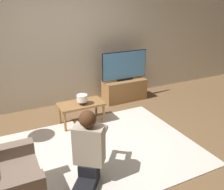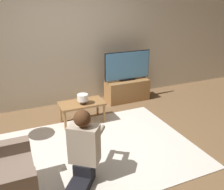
% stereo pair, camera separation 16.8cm
% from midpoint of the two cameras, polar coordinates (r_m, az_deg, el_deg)
% --- Properties ---
extents(ground_plane, '(10.00, 10.00, 0.00)m').
position_cam_midpoint_polar(ground_plane, '(3.66, -4.18, -12.74)').
color(ground_plane, brown).
extents(wall_back, '(10.00, 0.06, 2.60)m').
position_cam_midpoint_polar(wall_back, '(4.93, -13.40, 12.17)').
color(wall_back, beige).
rests_on(wall_back, ground_plane).
extents(rug, '(2.74, 2.07, 0.02)m').
position_cam_midpoint_polar(rug, '(3.65, -4.19, -12.63)').
color(rug, silver).
rests_on(rug, ground_plane).
extents(tv_stand, '(0.90, 0.37, 0.44)m').
position_cam_midpoint_polar(tv_stand, '(5.26, 1.92, 1.14)').
color(tv_stand, olive).
rests_on(tv_stand, ground_plane).
extents(tv, '(0.99, 0.08, 0.60)m').
position_cam_midpoint_polar(tv, '(5.10, 1.98, 6.69)').
color(tv, black).
rests_on(tv, tv_stand).
extents(coffee_table, '(0.76, 0.41, 0.38)m').
position_cam_midpoint_polar(coffee_table, '(4.27, -8.16, -2.46)').
color(coffee_table, olive).
rests_on(coffee_table, ground_plane).
extents(person_kneeling, '(0.70, 0.80, 0.91)m').
position_cam_midpoint_polar(person_kneeling, '(2.90, -7.06, -12.13)').
color(person_kneeling, black).
rests_on(person_kneeling, rug).
extents(table_lamp, '(0.18, 0.18, 0.17)m').
position_cam_midpoint_polar(table_lamp, '(4.16, -8.00, -0.85)').
color(table_lamp, '#4C3823').
rests_on(table_lamp, coffee_table).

